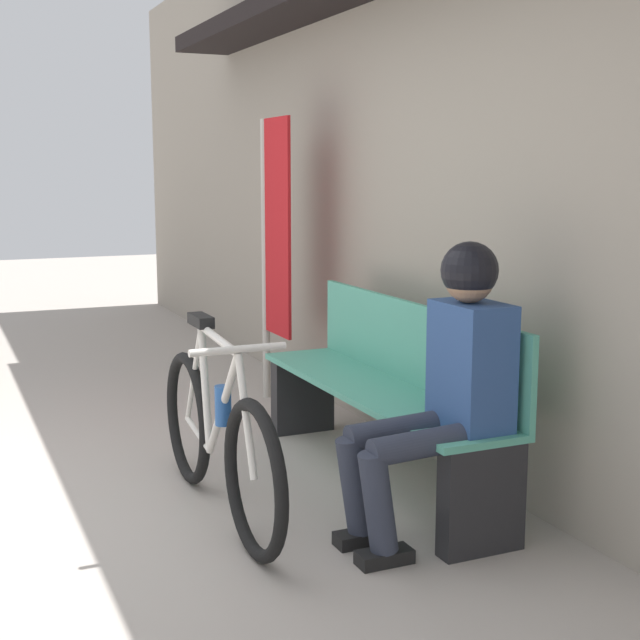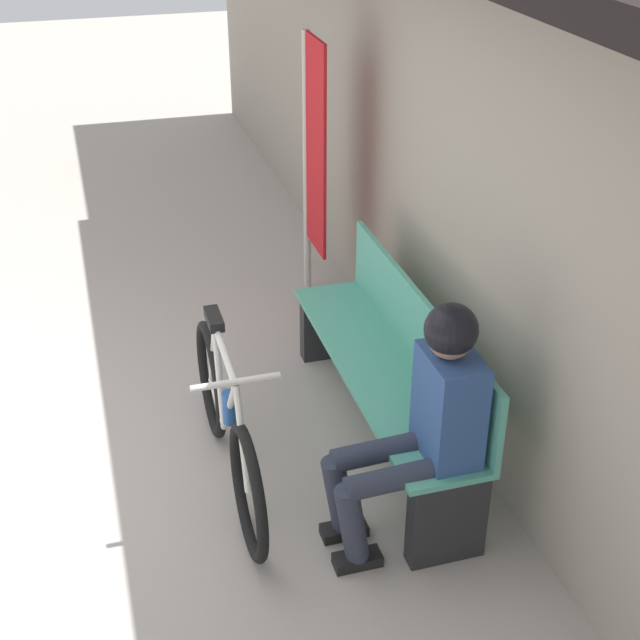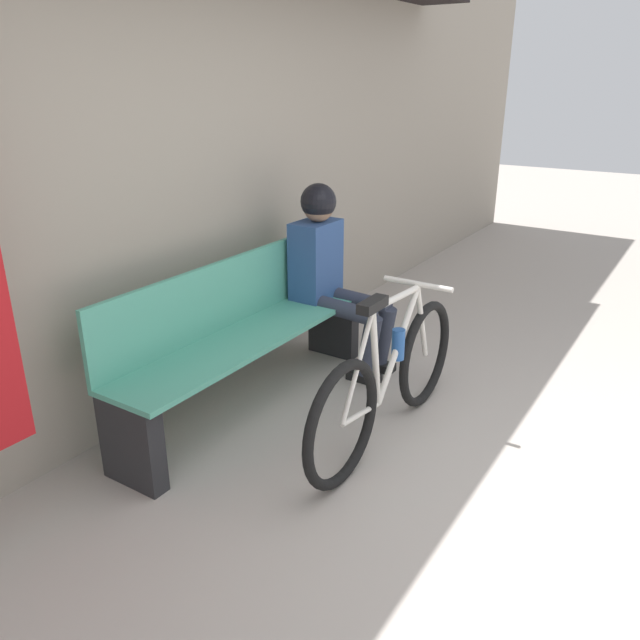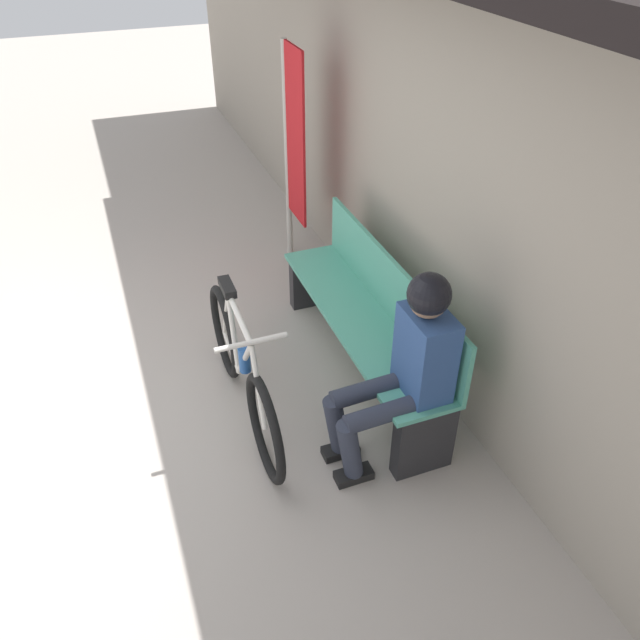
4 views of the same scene
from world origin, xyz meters
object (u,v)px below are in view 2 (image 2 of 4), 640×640
(bicycle, at_px, (228,426))
(banner_pole, at_px, (313,156))
(park_bench_near, at_px, (390,372))
(person_seated, at_px, (425,413))

(bicycle, xyz_separation_m, banner_pole, (-1.71, 0.93, 0.73))
(park_bench_near, xyz_separation_m, bicycle, (0.12, -0.89, -0.08))
(park_bench_near, relative_size, person_seated, 1.57)
(bicycle, bearing_deg, banner_pole, 151.53)
(bicycle, height_order, banner_pole, banner_pole)
(bicycle, height_order, person_seated, person_seated)
(park_bench_near, bearing_deg, banner_pole, 178.85)
(bicycle, distance_m, person_seated, 1.06)
(person_seated, relative_size, banner_pole, 0.67)
(bicycle, bearing_deg, park_bench_near, 97.57)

